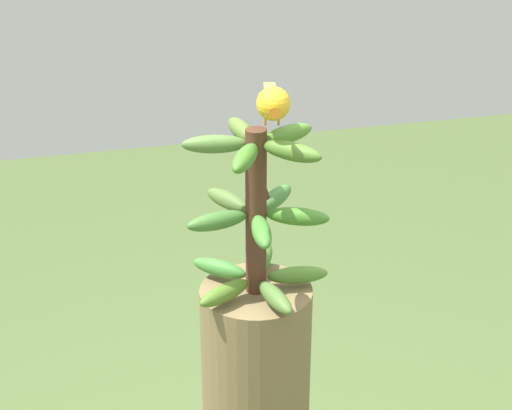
% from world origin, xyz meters
% --- Properties ---
extents(banana_bunch, '(0.29, 0.28, 0.34)m').
position_xyz_m(banana_bunch, '(-0.00, -0.00, 1.37)').
color(banana_bunch, '#4C2D1E').
rests_on(banana_bunch, banana_tree).
extents(perched_bird, '(0.08, 0.21, 0.09)m').
position_xyz_m(perched_bird, '(-0.03, 0.01, 1.59)').
color(perched_bird, '#C68933').
rests_on(perched_bird, banana_bunch).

